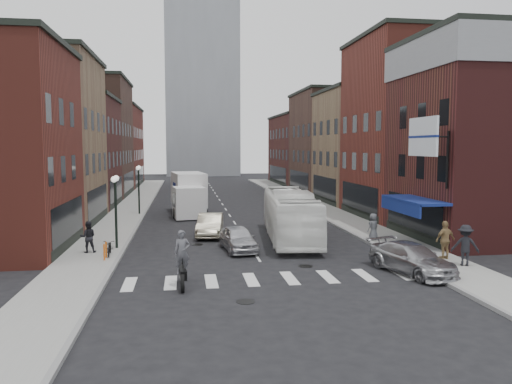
% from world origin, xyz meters
% --- Properties ---
extents(ground, '(160.00, 160.00, 0.00)m').
position_xyz_m(ground, '(0.00, 0.00, 0.00)').
color(ground, black).
rests_on(ground, ground).
extents(sidewalk_left, '(3.00, 74.00, 0.15)m').
position_xyz_m(sidewalk_left, '(-8.50, 22.00, 0.07)').
color(sidewalk_left, gray).
rests_on(sidewalk_left, ground).
extents(sidewalk_right, '(3.00, 74.00, 0.15)m').
position_xyz_m(sidewalk_right, '(8.50, 22.00, 0.07)').
color(sidewalk_right, gray).
rests_on(sidewalk_right, ground).
extents(curb_left, '(0.20, 74.00, 0.16)m').
position_xyz_m(curb_left, '(-7.00, 22.00, 0.00)').
color(curb_left, gray).
rests_on(curb_left, ground).
extents(curb_right, '(0.20, 74.00, 0.16)m').
position_xyz_m(curb_right, '(7.00, 22.00, 0.00)').
color(curb_right, gray).
rests_on(curb_right, ground).
extents(crosswalk_stripes, '(12.00, 2.20, 0.01)m').
position_xyz_m(crosswalk_stripes, '(0.00, -3.00, 0.00)').
color(crosswalk_stripes, silver).
rests_on(crosswalk_stripes, ground).
extents(bldg_left_mid_a, '(10.30, 10.20, 12.30)m').
position_xyz_m(bldg_left_mid_a, '(-14.99, 14.00, 6.15)').
color(bldg_left_mid_a, '#88654B').
rests_on(bldg_left_mid_a, ground).
extents(bldg_left_mid_b, '(10.30, 10.20, 10.30)m').
position_xyz_m(bldg_left_mid_b, '(-14.99, 24.00, 5.15)').
color(bldg_left_mid_b, '#491A1A').
rests_on(bldg_left_mid_b, ground).
extents(bldg_left_far_a, '(10.30, 12.20, 13.30)m').
position_xyz_m(bldg_left_far_a, '(-14.99, 35.00, 6.65)').
color(bldg_left_far_a, '#482D24').
rests_on(bldg_left_far_a, ground).
extents(bldg_left_far_b, '(10.30, 16.20, 11.30)m').
position_xyz_m(bldg_left_far_b, '(-14.99, 49.00, 5.65)').
color(bldg_left_far_b, maroon).
rests_on(bldg_left_far_b, ground).
extents(bldg_right_corner, '(10.30, 9.20, 12.30)m').
position_xyz_m(bldg_right_corner, '(14.99, 4.50, 6.15)').
color(bldg_right_corner, '#491A1A').
rests_on(bldg_right_corner, ground).
extents(bldg_right_mid_a, '(10.30, 10.20, 14.30)m').
position_xyz_m(bldg_right_mid_a, '(15.00, 14.00, 7.15)').
color(bldg_right_mid_a, maroon).
rests_on(bldg_right_mid_a, ground).
extents(bldg_right_mid_b, '(10.30, 10.20, 11.30)m').
position_xyz_m(bldg_right_mid_b, '(14.99, 24.00, 5.65)').
color(bldg_right_mid_b, '#88654B').
rests_on(bldg_right_mid_b, ground).
extents(bldg_right_far_a, '(10.30, 12.20, 12.30)m').
position_xyz_m(bldg_right_far_a, '(14.99, 35.00, 6.15)').
color(bldg_right_far_a, '#482D24').
rests_on(bldg_right_far_a, ground).
extents(bldg_right_far_b, '(10.30, 16.20, 10.30)m').
position_xyz_m(bldg_right_far_b, '(14.99, 49.00, 5.15)').
color(bldg_right_far_b, '#491A1A').
rests_on(bldg_right_far_b, ground).
extents(awning_blue, '(1.80, 5.00, 0.78)m').
position_xyz_m(awning_blue, '(8.93, 2.50, 2.63)').
color(awning_blue, navy).
rests_on(awning_blue, ground).
extents(billboard_sign, '(1.52, 3.00, 3.70)m').
position_xyz_m(billboard_sign, '(8.59, 0.50, 6.13)').
color(billboard_sign, black).
rests_on(billboard_sign, ground).
extents(distant_tower, '(14.00, 14.00, 50.00)m').
position_xyz_m(distant_tower, '(0.00, 78.00, 25.00)').
color(distant_tower, '#9399A0').
rests_on(distant_tower, ground).
extents(streetlamp_near, '(0.32, 1.22, 4.11)m').
position_xyz_m(streetlamp_near, '(-7.40, 4.00, 2.91)').
color(streetlamp_near, black).
rests_on(streetlamp_near, ground).
extents(streetlamp_far, '(0.32, 1.22, 4.11)m').
position_xyz_m(streetlamp_far, '(-7.40, 18.00, 2.91)').
color(streetlamp_far, black).
rests_on(streetlamp_far, ground).
extents(bike_rack, '(0.08, 0.68, 0.80)m').
position_xyz_m(bike_rack, '(-7.60, 1.30, 0.55)').
color(bike_rack, '#D8590C').
rests_on(bike_rack, sidewalk_left).
extents(box_truck, '(3.07, 8.17, 3.45)m').
position_xyz_m(box_truck, '(-3.33, 18.11, 1.70)').
color(box_truck, white).
rests_on(box_truck, ground).
extents(motorcycle_rider, '(0.68, 2.30, 2.34)m').
position_xyz_m(motorcycle_rider, '(-3.80, -3.72, 1.10)').
color(motorcycle_rider, black).
rests_on(motorcycle_rider, ground).
extents(transit_bus, '(3.62, 11.08, 3.03)m').
position_xyz_m(transit_bus, '(2.71, 5.84, 1.52)').
color(transit_bus, white).
rests_on(transit_bus, ground).
extents(sedan_left_near, '(2.05, 4.13, 1.35)m').
position_xyz_m(sedan_left_near, '(-0.80, 3.00, 0.68)').
color(sedan_left_near, silver).
rests_on(sedan_left_near, ground).
extents(sedan_left_far, '(2.03, 4.46, 1.42)m').
position_xyz_m(sedan_left_far, '(-2.09, 7.72, 0.71)').
color(sedan_left_far, '#B2AA91').
rests_on(sedan_left_far, ground).
extents(curb_car, '(3.09, 4.97, 1.34)m').
position_xyz_m(curb_car, '(6.42, -2.96, 0.67)').
color(curb_car, '#AAABAF').
rests_on(curb_car, ground).
extents(parked_bicycle, '(0.64, 1.58, 0.81)m').
position_xyz_m(parked_bicycle, '(-7.50, 2.13, 0.56)').
color(parked_bicycle, black).
rests_on(parked_bicycle, sidewalk_left).
extents(ped_left_solo, '(0.87, 0.58, 1.65)m').
position_xyz_m(ped_left_solo, '(-8.71, 2.97, 0.98)').
color(ped_left_solo, black).
rests_on(ped_left_solo, sidewalk_left).
extents(ped_right_a, '(1.39, 1.05, 1.92)m').
position_xyz_m(ped_right_a, '(9.25, -2.51, 1.11)').
color(ped_right_a, black).
rests_on(ped_right_a, sidewalk_right).
extents(ped_right_b, '(1.21, 0.80, 1.90)m').
position_xyz_m(ped_right_b, '(9.03, -1.10, 1.10)').
color(ped_right_b, olive).
rests_on(ped_right_b, sidewalk_right).
extents(ped_right_c, '(0.92, 0.80, 1.59)m').
position_xyz_m(ped_right_c, '(7.40, 4.21, 0.94)').
color(ped_right_c, '#4F5156').
rests_on(ped_right_c, sidewalk_right).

